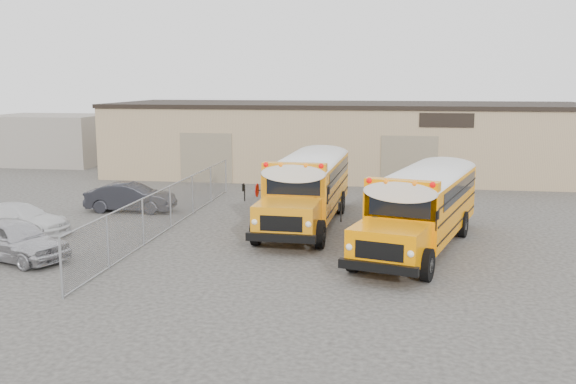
% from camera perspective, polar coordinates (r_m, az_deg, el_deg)
% --- Properties ---
extents(ground, '(120.00, 120.00, 0.00)m').
position_cam_1_polar(ground, '(23.04, 1.36, -5.42)').
color(ground, '#302E2C').
rests_on(ground, ground).
extents(warehouse, '(30.20, 10.20, 4.67)m').
position_cam_1_polar(warehouse, '(42.29, 5.15, 4.78)').
color(warehouse, tan).
rests_on(warehouse, ground).
extents(chainlink_fence, '(0.07, 18.07, 1.81)m').
position_cam_1_polar(chainlink_fence, '(27.11, -10.40, -1.30)').
color(chainlink_fence, gray).
rests_on(chainlink_fence, ground).
extents(distant_building_left, '(8.00, 6.00, 3.60)m').
position_cam_1_polar(distant_building_left, '(50.84, -20.32, 4.41)').
color(distant_building_left, gray).
rests_on(distant_building_left, ground).
extents(school_bus_left, '(3.27, 10.39, 3.01)m').
position_cam_1_polar(school_bus_left, '(33.73, 3.53, 2.46)').
color(school_bus_left, orange).
rests_on(school_bus_left, ground).
extents(school_bus_right, '(5.01, 10.34, 2.94)m').
position_cam_1_polar(school_bus_right, '(30.00, 14.45, 1.16)').
color(school_bus_right, '#FB8900').
rests_on(school_bus_right, ground).
extents(tarp_bundle, '(1.28, 1.22, 1.67)m').
position_cam_1_polar(tarp_bundle, '(21.48, 7.72, -4.28)').
color(tarp_bundle, black).
rests_on(tarp_bundle, ground).
extents(car_silver, '(4.55, 3.02, 1.44)m').
position_cam_1_polar(car_silver, '(23.88, -23.19, -3.90)').
color(car_silver, '#B3B3B8').
rests_on(car_silver, ground).
extents(car_white, '(4.39, 2.20, 1.22)m').
position_cam_1_polar(car_white, '(27.84, -22.75, -2.23)').
color(car_white, silver).
rests_on(car_white, ground).
extents(car_dark, '(4.17, 1.62, 1.35)m').
position_cam_1_polar(car_dark, '(30.99, -13.81, -0.46)').
color(car_dark, black).
rests_on(car_dark, ground).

